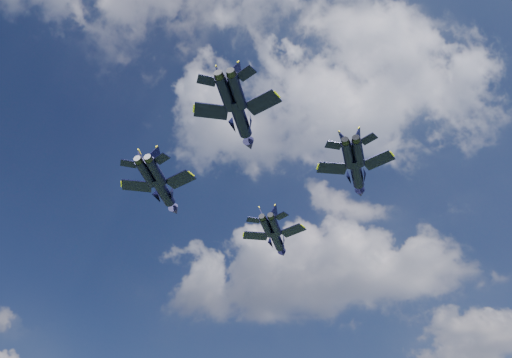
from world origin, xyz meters
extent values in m
cylinder|color=black|center=(0.72, 17.48, 61.34)|extent=(2.23, 9.74, 1.94)
cone|color=black|center=(0.53, 23.72, 61.34)|extent=(1.91, 2.85, 1.83)
ellipsoid|color=brown|center=(0.61, 21.03, 61.94)|extent=(1.15, 3.11, 0.88)
cube|color=black|center=(-3.09, 15.21, 61.34)|extent=(5.66, 4.56, 0.19)
cube|color=black|center=(4.66, 15.45, 61.34)|extent=(5.61, 4.34, 0.19)
cube|color=black|center=(-1.84, 9.54, 61.34)|extent=(3.04, 2.68, 0.15)
cube|color=black|center=(3.75, 9.72, 61.34)|extent=(3.03, 2.59, 0.15)
cube|color=black|center=(-0.25, 10.45, 62.85)|extent=(1.26, 3.10, 3.24)
cube|color=black|center=(2.11, 10.53, 62.85)|extent=(1.34, 3.14, 3.24)
cylinder|color=black|center=(-15.36, -3.55, 62.03)|extent=(2.75, 10.46, 2.07)
cone|color=black|center=(-15.80, 3.10, 62.03)|extent=(2.15, 3.11, 1.95)
ellipsoid|color=brown|center=(-15.61, 0.23, 62.66)|extent=(1.34, 3.35, 0.94)
cube|color=black|center=(-19.33, -6.12, 62.03)|extent=(6.06, 4.99, 0.21)
cube|color=black|center=(-11.08, -5.57, 62.03)|extent=(5.95, 4.49, 0.21)
cube|color=black|center=(-17.78, -12.12, 62.03)|extent=(3.25, 2.92, 0.16)
cube|color=black|center=(-11.82, -11.72, 62.03)|extent=(3.22, 2.70, 0.16)
cube|color=black|center=(-16.12, -11.09, 63.64)|extent=(1.29, 3.28, 3.46)
cube|color=black|center=(-13.60, -10.92, 63.64)|extent=(1.49, 3.38, 3.46)
cylinder|color=black|center=(19.62, -0.47, 60.58)|extent=(2.11, 9.63, 1.92)
cone|color=black|center=(19.50, 5.71, 60.58)|extent=(1.87, 2.81, 1.81)
ellipsoid|color=brown|center=(19.55, 3.04, 61.17)|extent=(1.11, 3.07, 0.87)
cube|color=black|center=(15.83, -2.68, 60.58)|extent=(5.60, 4.48, 0.19)
cube|color=black|center=(23.51, -2.53, 60.58)|extent=(5.57, 4.34, 0.19)
cube|color=black|center=(17.01, -8.31, 60.58)|extent=(3.01, 2.64, 0.15)
cube|color=black|center=(22.55, -8.20, 60.58)|extent=(3.01, 2.58, 0.15)
cube|color=black|center=(18.59, -7.43, 62.07)|extent=(1.26, 3.08, 3.21)
cube|color=black|center=(20.94, -7.38, 62.07)|extent=(1.32, 3.10, 3.21)
cylinder|color=black|center=(4.49, -18.43, 60.64)|extent=(2.62, 9.93, 1.96)
cone|color=black|center=(4.06, -12.12, 60.64)|extent=(2.04, 2.96, 1.86)
ellipsoid|color=brown|center=(4.25, -14.84, 61.24)|extent=(1.28, 3.19, 0.89)
cube|color=black|center=(0.71, -20.88, 60.64)|extent=(5.75, 4.74, 0.20)
cube|color=black|center=(8.55, -20.35, 60.64)|extent=(5.65, 4.26, 0.20)
cube|color=black|center=(2.19, -26.57, 60.64)|extent=(3.09, 2.77, 0.15)
cube|color=black|center=(7.85, -26.19, 60.64)|extent=(3.06, 2.56, 0.15)
cube|color=black|center=(3.77, -25.59, 62.17)|extent=(1.22, 3.12, 3.28)
cube|color=black|center=(6.16, -25.43, 62.17)|extent=(1.41, 3.21, 3.28)
camera|label=1|loc=(21.81, -68.37, 6.16)|focal=35.00mm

